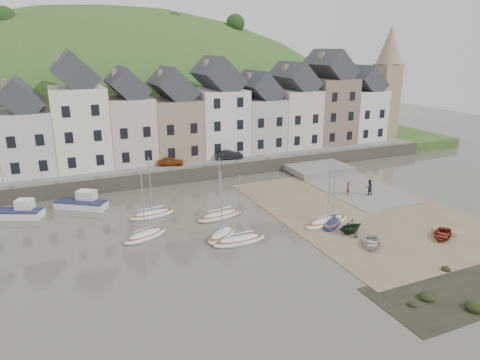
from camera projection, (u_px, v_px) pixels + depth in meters
name	position (u px, v px, depth m)	size (l,w,h in m)	color
ground	(266.00, 228.00, 40.17)	(160.00, 160.00, 0.00)	#4E473D
quay_land	(174.00, 149.00, 67.91)	(90.00, 30.00, 1.50)	#345421
quay_street	(196.00, 161.00, 57.62)	(70.00, 7.00, 0.10)	slate
seawall	(205.00, 172.00, 54.76)	(70.00, 1.20, 1.80)	slate
beach	(361.00, 210.00, 44.40)	(18.00, 26.00, 0.06)	#7B634B
slipway	(345.00, 184.00, 52.93)	(8.00, 18.00, 0.12)	slate
hillside	(122.00, 207.00, 96.01)	(134.40, 84.00, 84.00)	#345421
townhouse_terrace	(199.00, 113.00, 59.65)	(61.05, 8.00, 13.93)	silver
church_spire	(387.00, 79.00, 71.17)	(4.00, 4.00, 18.00)	#997F60
sailboat_0	(152.00, 214.00, 42.78)	(4.69, 2.03, 6.32)	white
sailboat_1	(145.00, 236.00, 37.96)	(4.53, 3.03, 6.32)	white
sailboat_2	(220.00, 215.00, 42.49)	(5.15, 2.39, 6.32)	beige
sailboat_3	(222.00, 235.00, 38.07)	(3.97, 3.59, 6.32)	white
sailboat_4	(239.00, 240.00, 37.01)	(4.83, 1.54, 6.32)	white
sailboat_5	(332.00, 222.00, 40.88)	(4.06, 3.86, 6.32)	#141B3E
sailboat_6	(327.00, 222.00, 40.96)	(5.35, 2.36, 6.32)	white
motorboat_0	(20.00, 211.00, 42.65)	(4.81, 3.41, 1.70)	white
motorboat_2	(82.00, 202.00, 45.15)	(5.43, 4.47, 1.70)	white
rowboat_white	(371.00, 243.00, 36.38)	(2.10, 2.94, 0.61)	beige
rowboat_green	(351.00, 226.00, 38.72)	(2.22, 2.58, 1.36)	black
rowboat_red	(442.00, 234.00, 37.94)	(2.24, 3.13, 0.65)	maroon
person_red	(348.00, 188.00, 48.69)	(0.56, 0.37, 1.53)	maroon
person_dark	(369.00, 187.00, 48.52)	(0.88, 0.69, 1.82)	black
car_left	(170.00, 161.00, 55.11)	(1.32, 3.28, 1.12)	brown
car_right	(229.00, 155.00, 58.20)	(1.32, 3.78, 1.25)	black
shore_rocks	(469.00, 287.00, 30.12)	(14.00, 6.00, 0.71)	black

